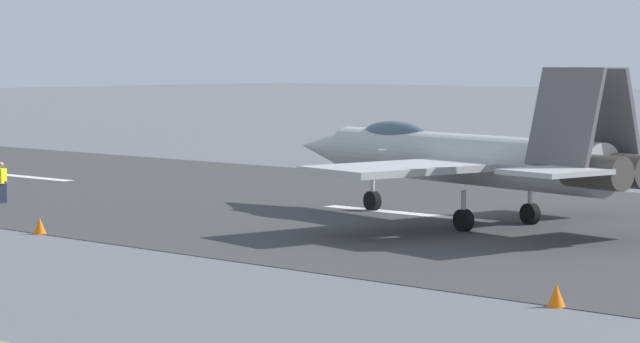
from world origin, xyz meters
The scene contains 6 objects.
ground_plane centered at (0.00, 0.00, 0.00)m, with size 400.00×400.00×0.00m, color slate.
runway_strip centered at (-0.02, 0.00, 0.01)m, with size 240.00×26.00×0.02m.
fighter_jet centered at (-2.48, 0.98, 2.37)m, with size 18.00×13.96×5.56m.
crew_person centered at (15.35, 8.04, 0.84)m, with size 0.44×0.65×1.69m.
marker_cone_near centered at (-14.02, 12.96, 0.28)m, with size 0.44×0.44×0.55m, color orange.
marker_cone_mid centered at (6.12, 12.96, 0.28)m, with size 0.44×0.44×0.55m, color orange.
Camera 1 is at (-31.48, 40.54, 5.85)m, focal length 77.53 mm.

